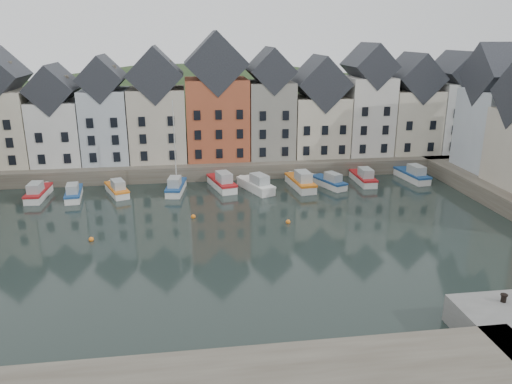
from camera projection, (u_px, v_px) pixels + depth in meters
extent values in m
plane|color=black|center=(237.00, 245.00, 47.70)|extent=(260.00, 260.00, 0.00)
cube|color=#4B4439|center=(216.00, 160.00, 75.71)|extent=(90.00, 16.00, 2.00)
ellipsoid|color=#21351A|center=(211.00, 218.00, 106.00)|extent=(153.60, 70.40, 64.00)
sphere|color=#1E3015|center=(132.00, 94.00, 91.27)|extent=(5.77, 5.77, 5.77)
sphere|color=#1E3015|center=(323.00, 89.00, 105.88)|extent=(5.27, 5.27, 5.27)
sphere|color=#1E3015|center=(365.00, 93.00, 100.70)|extent=(5.07, 5.07, 5.07)
sphere|color=#1E3015|center=(279.00, 94.00, 99.31)|extent=(5.01, 5.01, 5.01)
sphere|color=#1E3015|center=(7.00, 104.00, 94.10)|extent=(3.94, 3.94, 3.94)
sphere|color=#1E3015|center=(340.00, 89.00, 105.89)|extent=(5.21, 5.21, 5.21)
sphere|color=#1E3015|center=(216.00, 91.00, 100.78)|extent=(5.45, 5.45, 5.45)
sphere|color=#1E3015|center=(405.00, 99.00, 96.14)|extent=(4.49, 4.49, 4.49)
cube|color=beige|center=(3.00, 128.00, 68.10)|extent=(7.67, 8.00, 10.07)
cube|color=silver|center=(59.00, 132.00, 69.29)|extent=(6.56, 8.00, 8.61)
cube|color=black|center=(54.00, 88.00, 67.49)|extent=(6.56, 8.16, 6.56)
cube|color=#B3BCC6|center=(107.00, 125.00, 69.95)|extent=(6.20, 8.00, 10.02)
cube|color=black|center=(103.00, 78.00, 67.96)|extent=(6.20, 8.16, 6.20)
cube|color=#BCB29F|center=(158.00, 124.00, 70.88)|extent=(7.70, 8.00, 10.08)
cube|color=black|center=(155.00, 74.00, 68.78)|extent=(7.70, 8.16, 7.70)
cube|color=#A94E30|center=(217.00, 118.00, 71.81)|extent=(8.69, 8.00, 11.28)
cube|color=black|center=(215.00, 63.00, 69.45)|extent=(8.69, 8.16, 8.69)
cube|color=gray|center=(269.00, 119.00, 72.92)|extent=(6.43, 8.00, 10.78)
cube|color=black|center=(270.00, 70.00, 70.80)|extent=(6.43, 8.16, 6.43)
cube|color=beige|center=(318.00, 125.00, 74.23)|extent=(7.88, 8.00, 8.56)
cube|color=black|center=(319.00, 83.00, 72.34)|extent=(7.88, 8.16, 7.88)
cube|color=silver|center=(366.00, 115.00, 74.80)|extent=(6.50, 8.00, 11.27)
cube|color=black|center=(369.00, 65.00, 72.60)|extent=(6.50, 8.16, 6.50)
cube|color=beige|center=(409.00, 121.00, 76.03)|extent=(7.23, 8.00, 9.32)
cube|color=black|center=(413.00, 77.00, 74.07)|extent=(7.23, 8.16, 7.23)
cube|color=silver|center=(452.00, 116.00, 76.79)|extent=(6.18, 8.00, 10.32)
cube|color=black|center=(457.00, 72.00, 74.76)|extent=(6.18, 8.16, 6.18)
cube|color=#B3BCC6|center=(495.00, 130.00, 65.67)|extent=(7.47, 8.00, 10.38)
cube|color=black|center=(503.00, 74.00, 63.49)|extent=(7.62, 8.00, 8.00)
sphere|color=orange|center=(193.00, 217.00, 54.67)|extent=(0.50, 0.50, 0.50)
sphere|color=orange|center=(288.00, 222.00, 53.17)|extent=(0.50, 0.50, 0.50)
sphere|color=orange|center=(91.00, 239.00, 48.62)|extent=(0.50, 0.50, 0.50)
cube|color=silver|center=(39.00, 195.00, 61.35)|extent=(1.97, 6.09, 1.11)
cube|color=#A6171B|center=(38.00, 190.00, 61.17)|extent=(2.08, 6.22, 0.25)
cube|color=#969D9E|center=(35.00, 188.00, 60.12)|extent=(1.47, 2.45, 1.21)
cube|color=silver|center=(74.00, 195.00, 61.26)|extent=(2.32, 5.79, 1.03)
cube|color=navy|center=(74.00, 191.00, 61.09)|extent=(2.43, 5.92, 0.23)
cube|color=#969D9E|center=(72.00, 189.00, 60.14)|extent=(1.56, 2.39, 1.13)
cube|color=silver|center=(117.00, 192.00, 62.77)|extent=(3.63, 5.94, 1.05)
cube|color=orange|center=(117.00, 187.00, 62.60)|extent=(3.76, 6.08, 0.24)
cube|color=#969D9E|center=(118.00, 185.00, 61.71)|extent=(2.06, 2.61, 1.14)
cube|color=silver|center=(176.00, 189.00, 63.67)|extent=(2.66, 6.25, 1.11)
cube|color=navy|center=(176.00, 185.00, 63.49)|extent=(2.77, 6.39, 0.25)
cube|color=#969D9E|center=(175.00, 182.00, 62.44)|extent=(1.74, 2.60, 1.21)
cylinder|color=silver|center=(175.00, 144.00, 62.52)|extent=(0.14, 0.14, 11.11)
cube|color=silver|center=(222.00, 185.00, 65.21)|extent=(3.55, 6.91, 1.21)
cube|color=#A6171B|center=(222.00, 180.00, 65.01)|extent=(3.69, 7.07, 0.28)
cube|color=#969D9E|center=(224.00, 177.00, 63.93)|extent=(2.15, 2.95, 1.32)
cube|color=silver|center=(256.00, 187.00, 64.30)|extent=(4.27, 6.79, 1.20)
cube|color=silver|center=(256.00, 183.00, 64.10)|extent=(4.42, 6.96, 0.27)
cube|color=#969D9E|center=(259.00, 179.00, 63.09)|extent=(2.40, 3.00, 1.31)
cube|color=silver|center=(300.00, 185.00, 65.40)|extent=(2.79, 7.00, 1.25)
cube|color=orange|center=(300.00, 180.00, 65.19)|extent=(2.92, 7.15, 0.28)
cube|color=#969D9E|center=(303.00, 177.00, 64.04)|extent=(1.88, 2.89, 1.36)
cube|color=silver|center=(329.00, 184.00, 65.91)|extent=(3.71, 5.91, 1.04)
cube|color=navy|center=(329.00, 180.00, 65.73)|extent=(3.84, 6.05, 0.24)
cube|color=#969D9E|center=(333.00, 177.00, 64.86)|extent=(2.08, 2.61, 1.14)
cube|color=silver|center=(363.00, 180.00, 67.64)|extent=(1.87, 6.19, 1.13)
cube|color=#A6171B|center=(363.00, 176.00, 67.46)|extent=(1.97, 6.32, 0.26)
cube|color=#969D9E|center=(366.00, 173.00, 66.39)|extent=(1.45, 2.48, 1.24)
cube|color=silver|center=(412.00, 177.00, 68.88)|extent=(2.73, 6.60, 1.17)
cube|color=navy|center=(412.00, 173.00, 68.69)|extent=(2.85, 6.74, 0.27)
cube|color=#969D9E|center=(416.00, 170.00, 67.61)|extent=(1.81, 2.73, 1.28)
cylinder|color=black|center=(504.00, 298.00, 33.64)|extent=(0.36, 0.36, 0.50)
cylinder|color=black|center=(504.00, 295.00, 33.55)|extent=(0.48, 0.48, 0.08)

